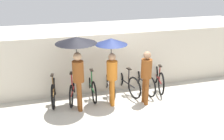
% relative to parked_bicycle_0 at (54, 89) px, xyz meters
% --- Properties ---
extents(ground_plane, '(30.00, 30.00, 0.00)m').
position_rel_parked_bicycle_0_xyz_m(ground_plane, '(1.76, -1.44, -0.39)').
color(ground_plane, beige).
extents(back_wall, '(11.53, 0.12, 1.96)m').
position_rel_parked_bicycle_0_xyz_m(back_wall, '(1.76, 0.32, 0.59)').
color(back_wall, beige).
rests_on(back_wall, ground).
extents(parked_bicycle_0, '(0.44, 1.70, 0.97)m').
position_rel_parked_bicycle_0_xyz_m(parked_bicycle_0, '(0.00, 0.00, 0.00)').
color(parked_bicycle_0, black).
rests_on(parked_bicycle_0, ground).
extents(parked_bicycle_1, '(0.57, 1.69, 1.07)m').
position_rel_parked_bicycle_0_xyz_m(parked_bicycle_1, '(0.59, -0.03, -0.02)').
color(parked_bicycle_1, black).
rests_on(parked_bicycle_1, ground).
extents(parked_bicycle_2, '(0.44, 1.76, 1.05)m').
position_rel_parked_bicycle_0_xyz_m(parked_bicycle_2, '(1.18, 0.04, -0.01)').
color(parked_bicycle_2, black).
rests_on(parked_bicycle_2, ground).
extents(parked_bicycle_3, '(0.44, 1.66, 1.04)m').
position_rel_parked_bicycle_0_xyz_m(parked_bicycle_3, '(1.76, 0.03, -0.02)').
color(parked_bicycle_3, black).
rests_on(parked_bicycle_3, ground).
extents(parked_bicycle_4, '(0.56, 1.75, 1.04)m').
position_rel_parked_bicycle_0_xyz_m(parked_bicycle_4, '(2.35, 0.00, -0.01)').
color(parked_bicycle_4, black).
rests_on(parked_bicycle_4, ground).
extents(parked_bicycle_5, '(0.44, 1.78, 0.97)m').
position_rel_parked_bicycle_0_xyz_m(parked_bicycle_5, '(2.94, -0.00, -0.01)').
color(parked_bicycle_5, black).
rests_on(parked_bicycle_5, ground).
extents(parked_bicycle_6, '(0.56, 1.69, 1.03)m').
position_rel_parked_bicycle_0_xyz_m(parked_bicycle_6, '(3.53, -0.02, 0.00)').
color(parked_bicycle_6, black).
rests_on(parked_bicycle_6, ground).
extents(pedestrian_leading, '(1.15, 1.15, 2.15)m').
position_rel_parked_bicycle_0_xyz_m(pedestrian_leading, '(0.68, -0.66, 1.36)').
color(pedestrian_leading, brown).
rests_on(pedestrian_leading, ground).
extents(pedestrian_center, '(0.94, 0.94, 2.04)m').
position_rel_parked_bicycle_0_xyz_m(pedestrian_center, '(1.68, -0.63, 1.18)').
color(pedestrian_center, '#C66B1E').
rests_on(pedestrian_center, ground).
extents(pedestrian_trailing, '(0.32, 0.32, 1.67)m').
position_rel_parked_bicycle_0_xyz_m(pedestrian_trailing, '(2.67, -0.92, 0.59)').
color(pedestrian_trailing, brown).
rests_on(pedestrian_trailing, ground).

